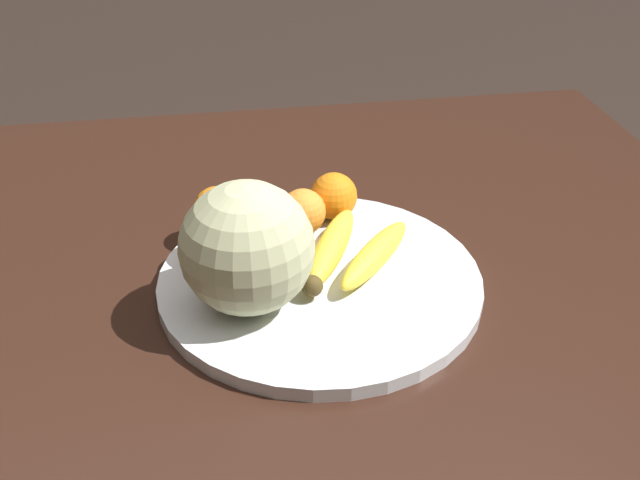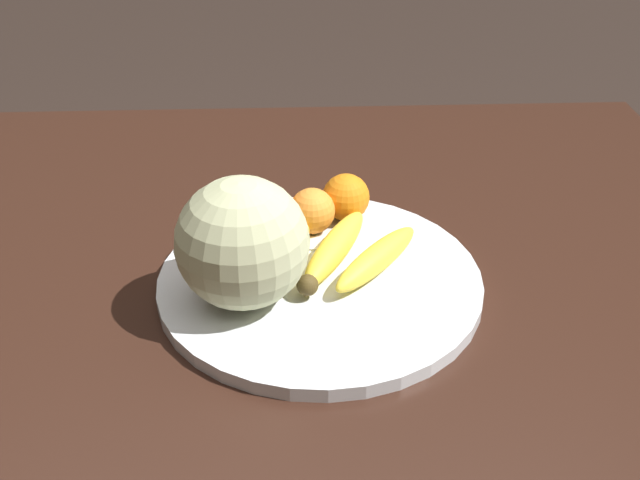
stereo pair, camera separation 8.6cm
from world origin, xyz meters
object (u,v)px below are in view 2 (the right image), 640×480
Objects in this scene: orange_front_right at (270,212)px; orange_back_right at (222,229)px; melon at (242,243)px; kitchen_table at (306,325)px; fruit_bowl at (320,281)px; orange_front_left at (228,204)px; orange_back_left at (312,211)px; produce_tag at (302,243)px; orange_mid_center at (346,197)px; banana_bunch at (333,249)px.

orange_front_right is 0.94× the size of orange_back_right.
kitchen_table is at bearing -129.45° from melon.
orange_front_left is (0.11, -0.12, 0.04)m from fruit_bowl.
orange_front_right reaches higher than orange_back_left.
produce_tag reaches higher than fruit_bowl.
orange_front_left is 0.11m from orange_back_left.
produce_tag is at bearing -121.41° from melon.
orange_back_left is at bearing -86.61° from fruit_bowl.
orange_front_right reaches higher than kitchen_table.
orange_front_left and orange_mid_center have the same top height.
orange_front_left is (0.03, -0.16, -0.04)m from melon.
produce_tag is at bearing 68.52° from banana_bunch.
orange_mid_center is (-0.15, -0.01, 0.00)m from orange_front_left.
banana_bunch is at bearing 77.41° from orange_mid_center.
orange_back_right is (0.16, 0.07, 0.00)m from orange_mid_center.
orange_front_right is 1.03× the size of orange_back_left.
orange_back_right reaches higher than orange_front_right.
orange_front_left is 1.04× the size of orange_back_left.
orange_front_right reaches higher than fruit_bowl.
orange_front_left is 0.11m from produce_tag.
fruit_bowl is at bearing -155.24° from melon.
fruit_bowl is at bearing 133.61° from orange_front_left.
orange_back_left is at bearing -100.36° from kitchen_table.
fruit_bowl is at bearing 175.49° from banana_bunch.
produce_tag is (0.00, -0.02, 0.11)m from kitchen_table.
banana_bunch is 0.14m from orange_back_right.
orange_back_left is at bearing 34.02° from orange_mid_center.
orange_mid_center is 0.06m from orange_back_left.
fruit_bowl reaches higher than kitchen_table.
banana_bunch is 3.22× the size of orange_front_left.
orange_mid_center is at bearing -161.18° from orange_front_right.
banana_bunch is 0.10m from orange_front_right.
orange_back_left is at bearing 169.99° from orange_front_left.
kitchen_table is 19.69× the size of orange_front_right.
orange_back_left is (-0.01, -0.06, 0.14)m from kitchen_table.
melon is at bearing 50.55° from kitchen_table.
melon is (0.07, 0.09, 0.19)m from kitchen_table.
melon is 2.27× the size of orange_back_right.
orange_back_left is at bearing 43.14° from banana_bunch.
produce_tag is (0.04, -0.04, -0.02)m from banana_bunch.
melon is 0.17m from orange_back_left.
orange_mid_center is 1.05× the size of orange_back_left.
kitchen_table is at bearing 108.05° from produce_tag.
orange_back_right is at bearing 35.43° from orange_front_right.
melon is 0.22m from orange_mid_center.
banana_bunch is at bearing 154.12° from kitchen_table.
orange_back_left is 0.04m from produce_tag.
produce_tag reaches higher than kitchen_table.
orange_mid_center is (-0.06, -0.09, 0.14)m from kitchen_table.
melon is 1.50× the size of produce_tag.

